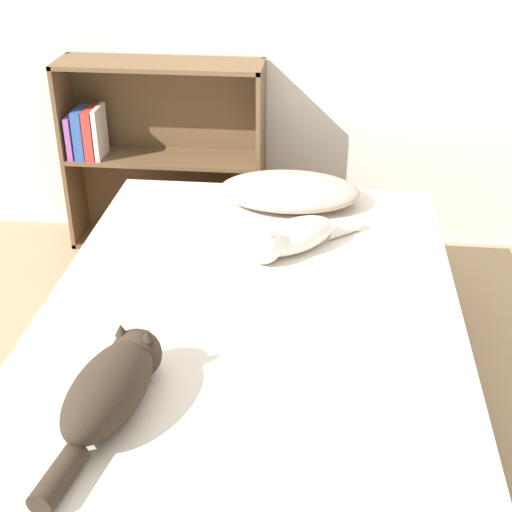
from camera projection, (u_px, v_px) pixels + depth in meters
The scene contains 6 objects.
ground_plane at pixel (251, 407), 2.49m from camera, with size 8.00×8.00×0.00m, color #997F60.
bed at pixel (251, 359), 2.39m from camera, with size 1.38×1.99×0.42m.
pillow at pixel (289, 191), 2.93m from camera, with size 0.58×0.36×0.11m.
cat_light at pixel (287, 238), 2.55m from camera, with size 0.42×0.38×0.16m.
cat_dark at pixel (113, 385), 1.82m from camera, with size 0.24×0.58×0.16m.
bookshelf at pixel (159, 151), 3.38m from camera, with size 0.93×0.26×0.89m.
Camera 1 is at (0.22, -1.90, 1.68)m, focal length 50.00 mm.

